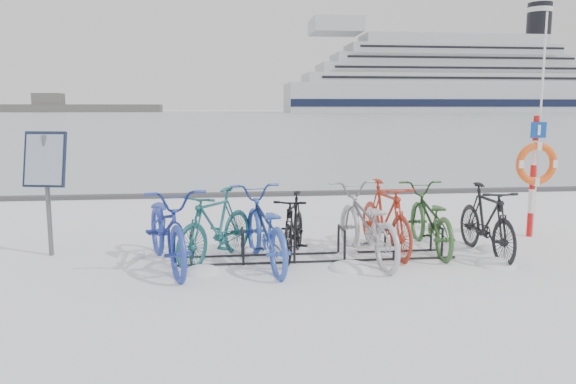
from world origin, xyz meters
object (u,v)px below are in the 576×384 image
(cruise_ferry, at_px, (449,83))
(bike_rack, at_px, (317,246))
(lifebuoy_station, at_px, (536,164))
(info_board, at_px, (45,167))

(cruise_ferry, bearing_deg, bike_rack, -112.67)
(bike_rack, xyz_separation_m, lifebuoy_station, (3.84, 0.93, 1.07))
(info_board, relative_size, lifebuoy_station, 0.49)
(bike_rack, bearing_deg, cruise_ferry, 67.33)
(bike_rack, height_order, lifebuoy_station, lifebuoy_station)
(info_board, bearing_deg, bike_rack, 3.43)
(bike_rack, distance_m, info_board, 4.11)
(bike_rack, relative_size, info_board, 2.17)
(lifebuoy_station, bearing_deg, bike_rack, -166.38)
(lifebuoy_station, height_order, cruise_ferry, cruise_ferry)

